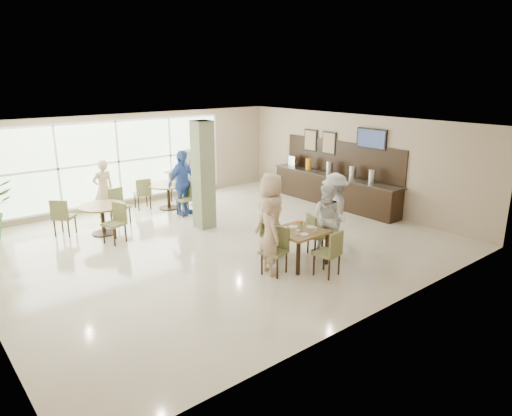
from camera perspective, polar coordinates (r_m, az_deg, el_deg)
ground at (r=11.09m, az=-4.74°, el=-4.30°), size 10.00×10.00×0.00m
room_shell at (r=10.61m, az=-4.95°, el=4.34°), size 10.00×10.00×10.00m
window_bank at (r=14.32m, az=-16.81°, el=5.57°), size 7.00×0.04×7.00m
column at (r=11.87m, az=-6.61°, el=4.07°), size 0.45×0.45×2.80m
main_table at (r=9.68m, az=5.38°, el=-3.25°), size 1.01×1.01×0.75m
round_table_left at (r=12.12m, az=-18.67°, el=-0.44°), size 1.14×1.14×0.75m
round_table_right at (r=13.96m, az=-10.91°, el=2.31°), size 1.19×1.19×0.75m
chairs_main_table at (r=9.71m, az=5.28°, el=-4.36°), size 2.01×2.10×0.95m
chairs_table_left at (r=12.20m, az=-18.96°, el=-0.88°), size 2.03×1.94×0.95m
chairs_table_right at (r=14.01m, az=-10.85°, el=1.87°), size 1.82×1.94×0.95m
tabletop_clutter at (r=9.64m, az=5.59°, el=-2.42°), size 0.74×0.70×0.21m
buffet_counter at (r=14.31m, az=9.68°, el=2.56°), size 0.64×4.70×1.95m
wall_tv at (r=13.53m, az=14.23°, el=8.40°), size 0.06×1.00×0.58m
framed_art_a at (r=14.58m, az=9.11°, el=8.03°), size 0.05×0.55×0.70m
framed_art_b at (r=15.11m, az=6.83°, el=8.40°), size 0.05×0.55×0.70m
teen_left at (r=9.10m, az=1.74°, el=-3.61°), size 0.50×0.65×1.58m
teen_far at (r=10.10m, az=1.91°, el=-0.78°), size 1.01×0.73×1.85m
teen_right at (r=10.16m, az=9.06°, el=-1.54°), size 0.88×0.97×1.63m
teen_standing at (r=10.88m, az=9.78°, el=-0.14°), size 1.21×1.25×1.71m
adult_a at (r=13.19m, az=-9.21°, el=3.12°), size 1.24×0.95×1.87m
adult_b at (r=14.33m, az=-8.53°, el=3.93°), size 1.20×1.75×1.74m
adult_standing at (r=13.51m, az=-18.54°, el=2.30°), size 0.63×0.44×1.65m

